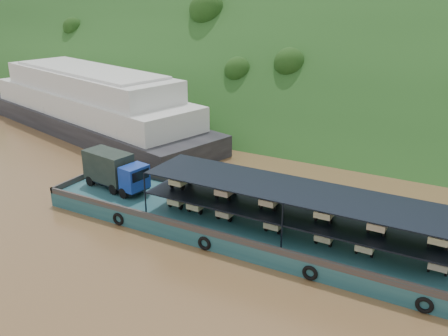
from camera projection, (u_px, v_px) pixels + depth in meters
The scene contains 4 objects.
ground at pixel (227, 220), 40.58m from camera, with size 160.00×160.00×0.00m, color brown.
hillside at pixel (351, 121), 70.00m from camera, with size 140.00×28.00×28.00m, color #183914.
cargo_barge at pixel (240, 221), 38.05m from camera, with size 35.00×7.18×4.54m.
passenger_ferry at pixel (92, 104), 63.94m from camera, with size 41.34×19.84×8.12m.
Camera 1 is at (17.69, -32.00, 18.11)m, focal length 40.00 mm.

